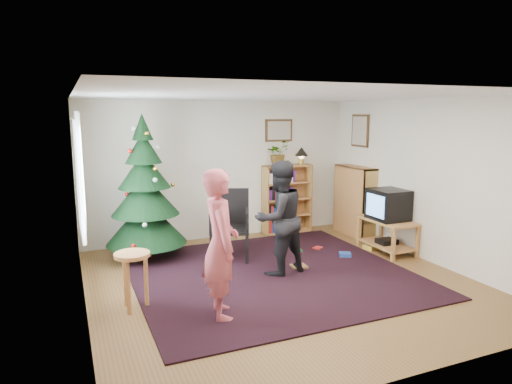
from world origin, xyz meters
name	(u,v)px	position (x,y,z in m)	size (l,w,h in m)	color
floor	(280,281)	(0.00, 0.00, 0.00)	(5.00, 5.00, 0.00)	brown
ceiling	(282,95)	(0.00, 0.00, 2.50)	(5.00, 5.00, 0.00)	white
wall_back	(221,170)	(0.00, 2.50, 1.25)	(5.00, 0.02, 2.50)	silver
wall_front	(414,240)	(0.00, -2.50, 1.25)	(5.00, 0.02, 2.50)	silver
wall_left	(80,207)	(-2.50, 0.00, 1.25)	(0.02, 5.00, 2.50)	silver
wall_right	(428,181)	(2.50, 0.00, 1.25)	(0.02, 5.00, 2.50)	silver
rug	(271,274)	(0.00, 0.30, 0.01)	(3.80, 3.60, 0.02)	black
window_pane	(79,177)	(-2.47, 0.60, 1.50)	(0.04, 1.20, 1.40)	silver
curtain	(80,171)	(-2.43, 1.30, 1.50)	(0.06, 0.35, 1.60)	silver
picture_back	(279,130)	(1.15, 2.48, 1.95)	(0.55, 0.03, 0.42)	#4C3319
picture_right	(360,131)	(2.48, 1.75, 1.95)	(0.03, 0.50, 0.60)	#4C3319
christmas_tree	(145,199)	(-1.50, 1.77, 0.95)	(1.25, 1.25, 2.27)	#3F2816
bookshelf_back	(287,198)	(1.27, 2.34, 0.66)	(0.95, 0.30, 1.30)	#B1863F
bookshelf_right	(354,200)	(2.34, 1.66, 0.66)	(0.30, 0.95, 1.30)	#B1863F
tv_stand	(387,232)	(2.22, 0.54, 0.33)	(0.53, 0.96, 0.55)	#B1863F
crt_tv	(388,205)	(2.22, 0.54, 0.80)	(0.53, 0.57, 0.50)	black
armchair	(227,221)	(-0.31, 1.30, 0.59)	(0.78, 0.79, 1.09)	black
stool	(133,266)	(-1.97, -0.12, 0.53)	(0.41, 0.41, 0.69)	#B1863F
person_standing	(220,244)	(-1.09, -0.69, 0.85)	(0.62, 0.40, 1.69)	#B54851
person_by_chair	(279,218)	(0.12, 0.30, 0.82)	(0.79, 0.62, 1.63)	black
potted_plant	(278,153)	(1.07, 2.34, 1.53)	(0.42, 0.37, 0.47)	gray
table_lamp	(301,153)	(1.57, 2.34, 1.52)	(0.25, 0.25, 0.33)	#A57F33
floor_clutter	(327,253)	(1.21, 0.77, 0.04)	(1.79, 0.91, 0.08)	#A51E19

